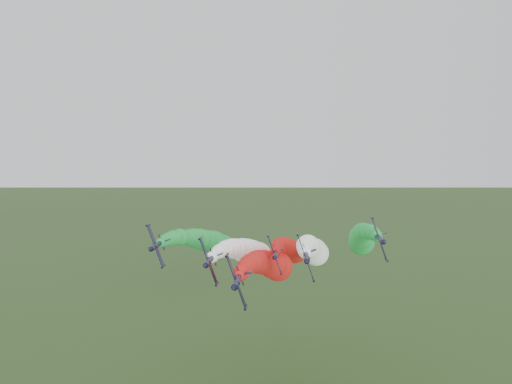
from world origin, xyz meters
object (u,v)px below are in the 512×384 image
jet_lead (268,264)px  jet_outer_left (208,242)px  jet_inner_left (248,252)px  jet_inner_right (312,250)px  jet_trail (289,249)px  jet_outer_right (362,238)px

jet_lead → jet_outer_left: jet_outer_left is taller
jet_inner_left → jet_inner_right: 16.40m
jet_trail → jet_outer_left: bearing=-150.8°
jet_outer_left → jet_lead: bearing=-46.4°
jet_outer_left → jet_trail: size_ratio=1.00×
jet_inner_right → jet_outer_right: size_ratio=1.00×
jet_lead → jet_inner_left: size_ratio=1.00×
jet_lead → jet_trail: bearing=80.9°
jet_lead → jet_outer_right: 31.18m
jet_lead → jet_inner_right: jet_inner_right is taller
jet_inner_right → jet_outer_left: 28.44m
jet_lead → jet_trail: (4.84, 30.23, -1.82)m
jet_outer_left → jet_outer_right: jet_outer_right is taller
jet_lead → jet_outer_right: size_ratio=1.00×
jet_inner_right → jet_outer_left: bearing=167.5°
jet_outer_left → jet_outer_right: bearing=1.8°
jet_outer_left → jet_inner_right: bearing=-12.5°
jet_lead → jet_trail: 30.67m
jet_inner_left → jet_outer_left: bearing=148.5°
jet_inner_right → jet_trail: size_ratio=1.00×
jet_inner_left → jet_outer_left: size_ratio=1.00×
jet_inner_left → jet_inner_right: jet_inner_right is taller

